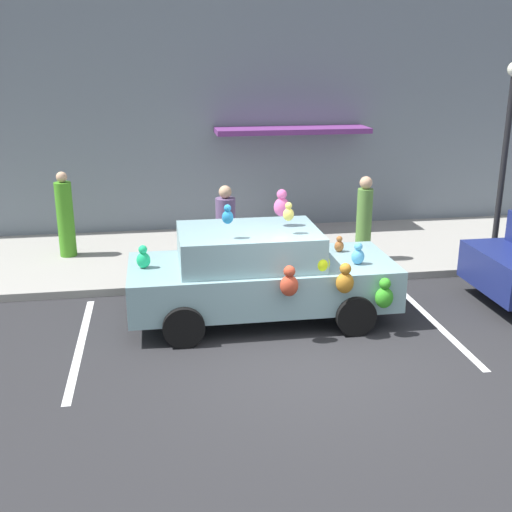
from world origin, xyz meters
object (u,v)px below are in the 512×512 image
object	(u,v)px
pedestrian_near_shopfront	(364,221)
street_lamp_post	(506,143)
pedestrian_walking_past	(226,230)
pedestrian_by_lamp	(65,217)
teddy_bear_on_sidewalk	(303,254)
plush_covered_car	(259,273)

from	to	relation	value
pedestrian_near_shopfront	street_lamp_post	bearing A→B (deg)	-9.38
pedestrian_walking_past	pedestrian_by_lamp	bearing A→B (deg)	159.14
teddy_bear_on_sidewalk	pedestrian_by_lamp	distance (m)	5.04
street_lamp_post	pedestrian_walking_past	distance (m)	5.80
teddy_bear_on_sidewalk	pedestrian_by_lamp	xyz separation A→B (m)	(-4.76, 1.53, 0.57)
street_lamp_post	pedestrian_walking_past	xyz separation A→B (m)	(-5.53, 0.47, -1.66)
pedestrian_near_shopfront	plush_covered_car	bearing A→B (deg)	-137.51
street_lamp_post	pedestrian_near_shopfront	size ratio (longest dim) A/B	2.26
teddy_bear_on_sidewalk	pedestrian_near_shopfront	distance (m)	1.47
pedestrian_near_shopfront	pedestrian_by_lamp	bearing A→B (deg)	168.33
pedestrian_near_shopfront	pedestrian_by_lamp	distance (m)	6.22
pedestrian_walking_past	teddy_bear_on_sidewalk	bearing A→B (deg)	-11.18
plush_covered_car	teddy_bear_on_sidewalk	bearing A→B (deg)	59.12
teddy_bear_on_sidewalk	pedestrian_walking_past	bearing A→B (deg)	168.82
pedestrian_near_shopfront	pedestrian_walking_past	size ratio (longest dim) A/B	1.06
pedestrian_by_lamp	teddy_bear_on_sidewalk	bearing A→B (deg)	-17.87
plush_covered_car	teddy_bear_on_sidewalk	size ratio (longest dim) A/B	7.58
pedestrian_walking_past	pedestrian_by_lamp	distance (m)	3.46
pedestrian_near_shopfront	pedestrian_walking_past	bearing A→B (deg)	179.51
street_lamp_post	pedestrian_near_shopfront	world-z (taller)	street_lamp_post
pedestrian_walking_past	pedestrian_near_shopfront	bearing A→B (deg)	-0.49
pedestrian_by_lamp	street_lamp_post	bearing A→B (deg)	-10.97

